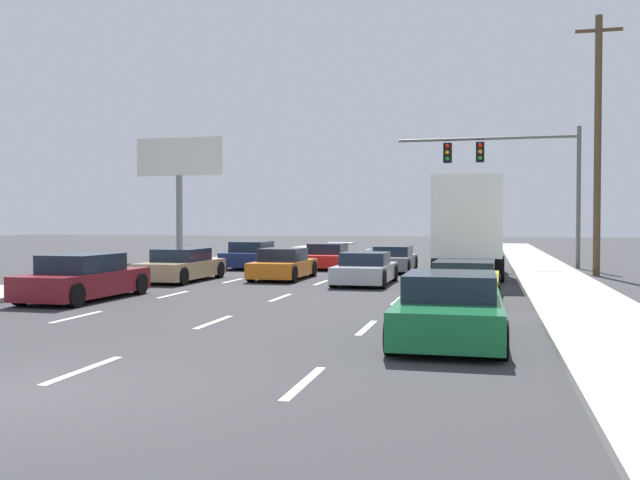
# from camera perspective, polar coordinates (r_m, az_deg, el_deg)

# --- Properties ---
(ground_plane) EXTENTS (140.00, 140.00, 0.00)m
(ground_plane) POSITION_cam_1_polar(r_m,az_deg,el_deg) (33.05, 3.56, -2.30)
(ground_plane) COLOR #333335
(sidewalk_right) EXTENTS (2.64, 80.00, 0.14)m
(sidewalk_right) POSITION_cam_1_polar(r_m,az_deg,el_deg) (27.65, 18.79, -2.98)
(sidewalk_right) COLOR #B2AFA8
(sidewalk_right) RESTS_ON ground_plane
(sidewalk_left) EXTENTS (2.64, 80.00, 0.14)m
(sidewalk_left) POSITION_cam_1_polar(r_m,az_deg,el_deg) (30.93, -13.41, -2.47)
(sidewalk_left) COLOR #B2AFA8
(sidewalk_left) RESTS_ON ground_plane
(lane_markings) EXTENTS (6.94, 52.00, 0.01)m
(lane_markings) POSITION_cam_1_polar(r_m,az_deg,el_deg) (29.65, 2.37, -2.73)
(lane_markings) COLOR silver
(lane_markings) RESTS_ON ground_plane
(car_navy) EXTENTS (1.96, 4.26, 1.27)m
(car_navy) POSITION_cam_1_polar(r_m,az_deg,el_deg) (32.77, -5.65, -1.32)
(car_navy) COLOR #141E4C
(car_navy) RESTS_ON ground_plane
(car_tan) EXTENTS (1.89, 4.41, 1.21)m
(car_tan) POSITION_cam_1_polar(r_m,az_deg,el_deg) (25.99, -11.47, -2.14)
(car_tan) COLOR tan
(car_tan) RESTS_ON ground_plane
(car_maroon) EXTENTS (1.90, 4.42, 1.30)m
(car_maroon) POSITION_cam_1_polar(r_m,az_deg,el_deg) (20.47, -19.07, -3.06)
(car_maroon) COLOR maroon
(car_maroon) RESTS_ON ground_plane
(car_red) EXTENTS (1.96, 4.49, 1.18)m
(car_red) POSITION_cam_1_polar(r_m,az_deg,el_deg) (32.44, 0.68, -1.41)
(car_red) COLOR red
(car_red) RESTS_ON ground_plane
(car_orange) EXTENTS (1.84, 4.10, 1.19)m
(car_orange) POSITION_cam_1_polar(r_m,az_deg,el_deg) (26.36, -3.08, -2.09)
(car_orange) COLOR orange
(car_orange) RESTS_ON ground_plane
(car_gray) EXTENTS (1.82, 4.26, 1.13)m
(car_gray) POSITION_cam_1_polar(r_m,az_deg,el_deg) (30.46, 6.11, -1.64)
(car_gray) COLOR slate
(car_gray) RESTS_ON ground_plane
(car_silver) EXTENTS (1.87, 4.05, 1.13)m
(car_silver) POSITION_cam_1_polar(r_m,az_deg,el_deg) (24.18, 3.79, -2.48)
(car_silver) COLOR #B7BABF
(car_silver) RESTS_ON ground_plane
(box_truck) EXTENTS (2.64, 8.67, 3.84)m
(box_truck) POSITION_cam_1_polar(r_m,az_deg,el_deg) (27.88, 12.33, 1.40)
(box_truck) COLOR white
(box_truck) RESTS_ON ground_plane
(car_yellow) EXTENTS (2.01, 4.14, 1.12)m
(car_yellow) POSITION_cam_1_polar(r_m,az_deg,el_deg) (19.69, 11.96, -3.39)
(car_yellow) COLOR yellow
(car_yellow) RESTS_ON ground_plane
(car_green) EXTENTS (2.02, 4.68, 1.24)m
(car_green) POSITION_cam_1_polar(r_m,az_deg,el_deg) (13.13, 10.79, -5.66)
(car_green) COLOR #196B38
(car_green) RESTS_ON ground_plane
(traffic_signal_mast) EXTENTS (8.60, 0.69, 6.71)m
(traffic_signal_mast) POSITION_cam_1_polar(r_m,az_deg,el_deg) (34.35, 14.84, 6.22)
(traffic_signal_mast) COLOR #595B56
(traffic_signal_mast) RESTS_ON ground_plane
(utility_pole_mid) EXTENTS (1.80, 0.28, 10.50)m
(utility_pole_mid) POSITION_cam_1_polar(r_m,az_deg,el_deg) (30.04, 22.12, 7.51)
(utility_pole_mid) COLOR brown
(utility_pole_mid) RESTS_ON ground_plane
(roadside_billboard) EXTENTS (5.18, 0.36, 6.99)m
(roadside_billboard) POSITION_cam_1_polar(r_m,az_deg,el_deg) (39.96, -11.65, 5.71)
(roadside_billboard) COLOR slate
(roadside_billboard) RESTS_ON ground_plane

